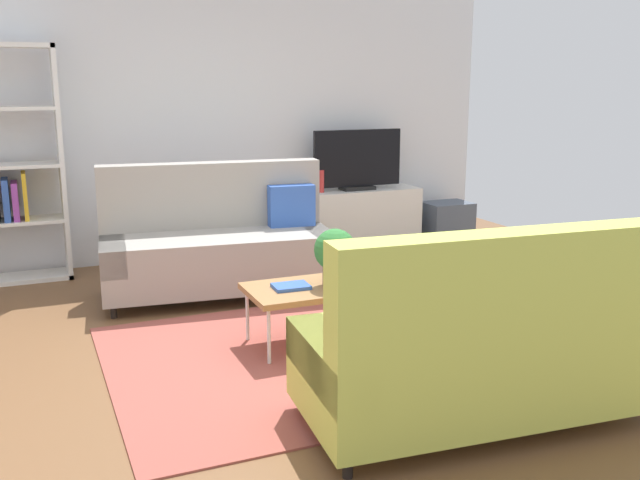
{
  "coord_description": "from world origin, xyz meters",
  "views": [
    {
      "loc": [
        -1.69,
        -4.3,
        1.78
      ],
      "look_at": [
        0.26,
        0.3,
        0.65
      ],
      "focal_mm": 39.5,
      "sensor_mm": 36.0,
      "label": 1
    }
  ],
  "objects_px": {
    "potted_plant": "(335,254)",
    "vase_0": "(305,185)",
    "couch_beige": "(219,243)",
    "coffee_table": "(327,288)",
    "couch_green": "(484,345)",
    "tv": "(357,161)",
    "bottle_0": "(321,181)",
    "table_book_0": "(291,286)",
    "tv_console": "(356,218)",
    "storage_trunk": "(447,221)"
  },
  "relations": [
    {
      "from": "coffee_table",
      "to": "vase_0",
      "type": "relative_size",
      "value": 7.83
    },
    {
      "from": "coffee_table",
      "to": "vase_0",
      "type": "xyz_separation_m",
      "value": [
        0.86,
        2.56,
        0.32
      ]
    },
    {
      "from": "bottle_0",
      "to": "potted_plant",
      "type": "bearing_deg",
      "value": -111.14
    },
    {
      "from": "couch_beige",
      "to": "couch_green",
      "type": "bearing_deg",
      "value": 109.27
    },
    {
      "from": "coffee_table",
      "to": "potted_plant",
      "type": "bearing_deg",
      "value": -49.2
    },
    {
      "from": "storage_trunk",
      "to": "table_book_0",
      "type": "bearing_deg",
      "value": -139.38
    },
    {
      "from": "couch_beige",
      "to": "potted_plant",
      "type": "xyz_separation_m",
      "value": [
        0.42,
        -1.47,
        0.2
      ]
    },
    {
      "from": "couch_green",
      "to": "table_book_0",
      "type": "relative_size",
      "value": 8.19
    },
    {
      "from": "table_book_0",
      "to": "bottle_0",
      "type": "xyz_separation_m",
      "value": [
        1.27,
        2.46,
        0.33
      ]
    },
    {
      "from": "coffee_table",
      "to": "storage_trunk",
      "type": "xyz_separation_m",
      "value": [
        2.54,
        2.41,
        -0.17
      ]
    },
    {
      "from": "couch_beige",
      "to": "tv",
      "type": "bearing_deg",
      "value": -143.23
    },
    {
      "from": "couch_beige",
      "to": "couch_green",
      "type": "xyz_separation_m",
      "value": [
        0.66,
        -2.84,
        0.01
      ]
    },
    {
      "from": "coffee_table",
      "to": "table_book_0",
      "type": "bearing_deg",
      "value": 177.58
    },
    {
      "from": "tv_console",
      "to": "potted_plant",
      "type": "relative_size",
      "value": 3.55
    },
    {
      "from": "table_book_0",
      "to": "tv_console",
      "type": "bearing_deg",
      "value": 55.8
    },
    {
      "from": "tv",
      "to": "table_book_0",
      "type": "bearing_deg",
      "value": -124.41
    },
    {
      "from": "potted_plant",
      "to": "table_book_0",
      "type": "height_order",
      "value": "potted_plant"
    },
    {
      "from": "coffee_table",
      "to": "tv_console",
      "type": "height_order",
      "value": "tv_console"
    },
    {
      "from": "couch_beige",
      "to": "vase_0",
      "type": "relative_size",
      "value": 14.09
    },
    {
      "from": "couch_green",
      "to": "tv_console",
      "type": "relative_size",
      "value": 1.4
    },
    {
      "from": "tv",
      "to": "bottle_0",
      "type": "height_order",
      "value": "tv"
    },
    {
      "from": "couch_beige",
      "to": "table_book_0",
      "type": "bearing_deg",
      "value": 101.27
    },
    {
      "from": "coffee_table",
      "to": "vase_0",
      "type": "bearing_deg",
      "value": 71.36
    },
    {
      "from": "couch_green",
      "to": "potted_plant",
      "type": "relative_size",
      "value": 4.99
    },
    {
      "from": "coffee_table",
      "to": "tv",
      "type": "relative_size",
      "value": 1.1
    },
    {
      "from": "couch_green",
      "to": "potted_plant",
      "type": "height_order",
      "value": "couch_green"
    },
    {
      "from": "couch_green",
      "to": "coffee_table",
      "type": "xyz_separation_m",
      "value": [
        -0.28,
        1.42,
        -0.05
      ]
    },
    {
      "from": "tv",
      "to": "bottle_0",
      "type": "relative_size",
      "value": 4.25
    },
    {
      "from": "tv_console",
      "to": "potted_plant",
      "type": "bearing_deg",
      "value": -118.71
    },
    {
      "from": "storage_trunk",
      "to": "coffee_table",
      "type": "bearing_deg",
      "value": -136.52
    },
    {
      "from": "storage_trunk",
      "to": "potted_plant",
      "type": "relative_size",
      "value": 1.32
    },
    {
      "from": "couch_beige",
      "to": "vase_0",
      "type": "height_order",
      "value": "couch_beige"
    },
    {
      "from": "tv_console",
      "to": "storage_trunk",
      "type": "bearing_deg",
      "value": -5.19
    },
    {
      "from": "couch_beige",
      "to": "vase_0",
      "type": "xyz_separation_m",
      "value": [
        1.24,
        1.14,
        0.27
      ]
    },
    {
      "from": "potted_plant",
      "to": "table_book_0",
      "type": "relative_size",
      "value": 1.64
    },
    {
      "from": "couch_beige",
      "to": "coffee_table",
      "type": "distance_m",
      "value": 1.47
    },
    {
      "from": "coffee_table",
      "to": "bottle_0",
      "type": "bearing_deg",
      "value": 67.65
    },
    {
      "from": "tv",
      "to": "couch_green",
      "type": "bearing_deg",
      "value": -106.62
    },
    {
      "from": "potted_plant",
      "to": "vase_0",
      "type": "distance_m",
      "value": 2.74
    },
    {
      "from": "storage_trunk",
      "to": "vase_0",
      "type": "relative_size",
      "value": 3.7
    },
    {
      "from": "tv_console",
      "to": "vase_0",
      "type": "distance_m",
      "value": 0.7
    },
    {
      "from": "couch_beige",
      "to": "potted_plant",
      "type": "height_order",
      "value": "couch_beige"
    },
    {
      "from": "couch_beige",
      "to": "table_book_0",
      "type": "distance_m",
      "value": 1.41
    },
    {
      "from": "couch_beige",
      "to": "storage_trunk",
      "type": "height_order",
      "value": "couch_beige"
    },
    {
      "from": "couch_beige",
      "to": "tv",
      "type": "height_order",
      "value": "tv"
    },
    {
      "from": "potted_plant",
      "to": "bottle_0",
      "type": "distance_m",
      "value": 2.7
    },
    {
      "from": "couch_green",
      "to": "tv_console",
      "type": "bearing_deg",
      "value": 78.37
    },
    {
      "from": "bottle_0",
      "to": "tv_console",
      "type": "bearing_deg",
      "value": 5.34
    },
    {
      "from": "couch_beige",
      "to": "table_book_0",
      "type": "xyz_separation_m",
      "value": [
        0.12,
        -1.41,
        -0.01
      ]
    },
    {
      "from": "table_book_0",
      "to": "storage_trunk",
      "type": "bearing_deg",
      "value": 40.62
    }
  ]
}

